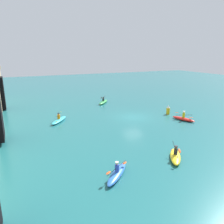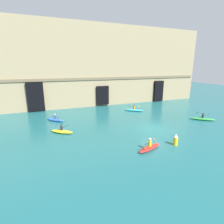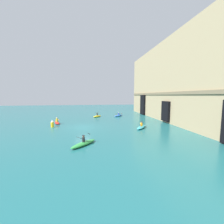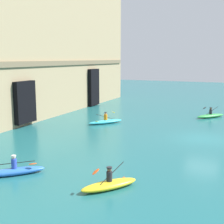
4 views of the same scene
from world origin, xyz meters
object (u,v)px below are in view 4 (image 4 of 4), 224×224
object	(u,v)px
kayak_cyan	(106,121)
kayak_yellow	(109,184)
kayak_blue	(14,171)
kayak_green	(210,116)

from	to	relation	value
kayak_cyan	kayak_yellow	bearing A→B (deg)	-117.43
kayak_blue	kayak_cyan	bearing A→B (deg)	-129.79
kayak_green	kayak_cyan	distance (m)	11.36
kayak_green	kayak_yellow	size ratio (longest dim) A/B	1.15
kayak_blue	kayak_cyan	xyz separation A→B (m)	(14.03, 1.09, -0.01)
kayak_green	kayak_cyan	xyz separation A→B (m)	(-7.12, 8.85, -0.01)
kayak_cyan	kayak_yellow	world-z (taller)	kayak_yellow
kayak_blue	kayak_yellow	world-z (taller)	kayak_yellow
kayak_green	kayak_yellow	distance (m)	20.89
kayak_blue	kayak_yellow	xyz separation A→B (m)	(0.39, -5.38, -0.00)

